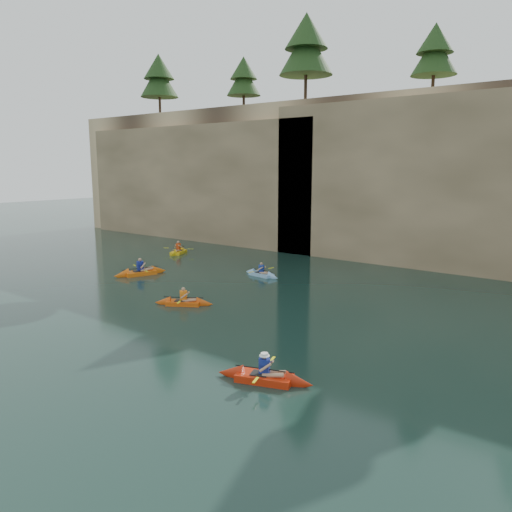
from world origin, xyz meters
The scene contains 12 objects.
ground centered at (0.00, 0.00, 0.00)m, with size 160.00×160.00×0.00m, color black.
cliff centered at (0.00, 30.00, 6.00)m, with size 70.00×16.00×12.00m, color tan.
cliff_slab_west centered at (-20.00, 22.60, 5.28)m, with size 26.00×2.40×10.56m, color tan.
cliff_slab_center centered at (2.00, 22.60, 5.70)m, with size 24.00×2.40×11.40m, color tan.
sea_cave_west centered at (-18.00, 21.95, 2.00)m, with size 4.50×1.00×4.00m, color black.
sea_cave_center centered at (-4.00, 21.95, 1.60)m, with size 3.50×1.00×3.20m, color black.
cliff_pines centered at (0.00, 25.00, 15.91)m, with size 56.00×6.00×7.83m, color black, non-canonical shape.
main_kayaker centered at (3.44, 1.62, 0.16)m, with size 3.20×2.06×1.16m.
kayaker_orange centered at (-4.90, 6.23, 0.14)m, with size 2.82×2.07×1.10m.
kayaker_yellow centered at (-15.61, 16.10, 0.15)m, with size 2.24×3.03×1.23m.
kayaker_ltblue_mid centered at (-5.79, 13.70, 0.13)m, with size 2.86×2.12×1.06m.
kayaker_extra_west centered at (-11.92, 9.35, 0.16)m, with size 2.46×3.42×1.32m.
Camera 1 is at (12.22, -10.19, 6.70)m, focal length 35.00 mm.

